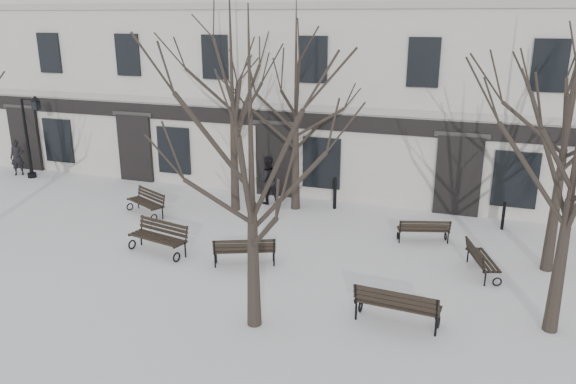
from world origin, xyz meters
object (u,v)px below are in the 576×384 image
at_px(bench_0, 159,236).
at_px(bench_3, 147,202).
at_px(tree_1, 251,137).
at_px(bench_5, 481,259).
at_px(bench_4, 424,229).
at_px(bench_2, 397,304).
at_px(lamp_post, 31,131).
at_px(bench_1, 244,250).

bearing_deg(bench_0, bench_3, 140.60).
bearing_deg(tree_1, bench_5, 43.07).
xyz_separation_m(bench_4, bench_5, (1.76, -1.80, 0.01)).
distance_m(bench_2, lamp_post, 18.70).
bearing_deg(bench_1, tree_1, 94.34).
xyz_separation_m(bench_3, bench_4, (9.81, 0.60, -0.04)).
height_order(bench_4, bench_5, bench_5).
height_order(bench_2, lamp_post, lamp_post).
relative_size(bench_1, bench_3, 1.01).
height_order(tree_1, lamp_post, tree_1).
bearing_deg(lamp_post, bench_0, -29.27).
bearing_deg(lamp_post, bench_2, -23.02).
distance_m(tree_1, bench_4, 8.22).
distance_m(bench_4, bench_5, 2.52).
xyz_separation_m(bench_3, bench_5, (11.57, -1.21, -0.04)).
relative_size(bench_1, bench_4, 1.10).
relative_size(bench_1, lamp_post, 0.51).
bearing_deg(bench_2, bench_0, -10.05).
distance_m(bench_5, lamp_post, 19.38).
xyz_separation_m(bench_0, lamp_post, (-9.66, 5.42, 1.60)).
bearing_deg(lamp_post, bench_3, -18.94).
bearing_deg(bench_3, bench_1, -2.88).
relative_size(tree_1, bench_2, 3.56).
xyz_separation_m(bench_0, bench_2, (7.49, -1.87, 0.01)).
height_order(bench_0, bench_2, bench_2).
relative_size(bench_1, bench_5, 1.08).
bearing_deg(bench_3, tree_1, -14.70).
xyz_separation_m(bench_1, bench_5, (6.46, 1.68, -0.04)).
relative_size(tree_1, lamp_post, 1.95).
height_order(tree_1, bench_5, tree_1).
xyz_separation_m(bench_0, bench_4, (7.52, 3.48, -0.09)).
relative_size(bench_0, bench_5, 1.17).
bearing_deg(bench_1, bench_0, -23.04).
bearing_deg(bench_0, lamp_post, 162.85).
xyz_separation_m(tree_1, bench_4, (3.17, 6.42, -4.04)).
height_order(bench_0, bench_1, bench_0).
distance_m(tree_1, lamp_post, 16.48).
height_order(bench_0, bench_3, bench_0).
xyz_separation_m(bench_0, bench_5, (9.28, 1.68, -0.08)).
height_order(bench_1, bench_4, bench_1).
relative_size(bench_2, bench_3, 1.09).
distance_m(tree_1, bench_5, 7.87).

